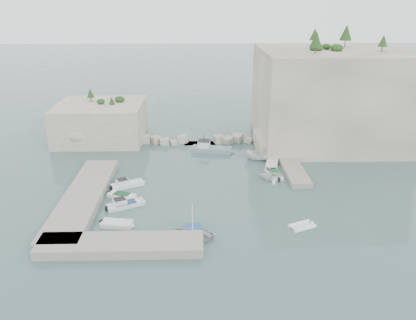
{
  "coord_description": "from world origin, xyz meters",
  "views": [
    {
      "loc": [
        -1.43,
        -50.17,
        25.64
      ],
      "look_at": [
        0.0,
        6.0,
        3.0
      ],
      "focal_mm": 35.0,
      "sensor_mm": 36.0,
      "label": 1
    }
  ],
  "objects_px": {
    "motorboat_d": "(126,207)",
    "motorboat_c": "(122,198)",
    "motorboat_e": "(117,226)",
    "inflatable_dinghy": "(302,227)",
    "rowboat": "(193,238)",
    "tender_east_d": "(260,160)",
    "tender_east_a": "(271,180)",
    "tender_east_c": "(271,167)",
    "tender_east_b": "(274,176)",
    "work_boat": "(212,152)",
    "motorboat_b": "(128,186)"
  },
  "relations": [
    {
      "from": "rowboat",
      "to": "tender_east_b",
      "type": "height_order",
      "value": "rowboat"
    },
    {
      "from": "tender_east_a",
      "to": "tender_east_d",
      "type": "distance_m",
      "value": 7.89
    },
    {
      "from": "rowboat",
      "to": "tender_east_a",
      "type": "distance_m",
      "value": 19.54
    },
    {
      "from": "tender_east_c",
      "to": "motorboat_d",
      "type": "bearing_deg",
      "value": 134.55
    },
    {
      "from": "tender_east_a",
      "to": "tender_east_c",
      "type": "bearing_deg",
      "value": -10.66
    },
    {
      "from": "motorboat_c",
      "to": "tender_east_d",
      "type": "bearing_deg",
      "value": 56.75
    },
    {
      "from": "work_boat",
      "to": "tender_east_b",
      "type": "bearing_deg",
      "value": -37.97
    },
    {
      "from": "motorboat_b",
      "to": "motorboat_e",
      "type": "height_order",
      "value": "motorboat_b"
    },
    {
      "from": "motorboat_d",
      "to": "inflatable_dinghy",
      "type": "distance_m",
      "value": 22.71
    },
    {
      "from": "inflatable_dinghy",
      "to": "work_boat",
      "type": "relative_size",
      "value": 0.43
    },
    {
      "from": "motorboat_b",
      "to": "inflatable_dinghy",
      "type": "height_order",
      "value": "motorboat_b"
    },
    {
      "from": "motorboat_b",
      "to": "tender_east_a",
      "type": "distance_m",
      "value": 21.36
    },
    {
      "from": "rowboat",
      "to": "tender_east_d",
      "type": "bearing_deg",
      "value": -22.4
    },
    {
      "from": "motorboat_d",
      "to": "tender_east_c",
      "type": "relative_size",
      "value": 0.94
    },
    {
      "from": "motorboat_e",
      "to": "inflatable_dinghy",
      "type": "bearing_deg",
      "value": 7.11
    },
    {
      "from": "tender_east_a",
      "to": "tender_east_c",
      "type": "distance_m",
      "value": 4.94
    },
    {
      "from": "tender_east_b",
      "to": "tender_east_d",
      "type": "bearing_deg",
      "value": 2.49
    },
    {
      "from": "inflatable_dinghy",
      "to": "tender_east_d",
      "type": "xyz_separation_m",
      "value": [
        -1.86,
        21.52,
        0.0
      ]
    },
    {
      "from": "inflatable_dinghy",
      "to": "tender_east_c",
      "type": "relative_size",
      "value": 0.58
    },
    {
      "from": "motorboat_c",
      "to": "motorboat_e",
      "type": "bearing_deg",
      "value": -60.07
    },
    {
      "from": "motorboat_b",
      "to": "tender_east_a",
      "type": "bearing_deg",
      "value": -22.29
    },
    {
      "from": "motorboat_e",
      "to": "rowboat",
      "type": "relative_size",
      "value": 0.75
    },
    {
      "from": "tender_east_b",
      "to": "tender_east_c",
      "type": "relative_size",
      "value": 0.83
    },
    {
      "from": "tender_east_d",
      "to": "motorboat_e",
      "type": "bearing_deg",
      "value": 148.37
    },
    {
      "from": "motorboat_b",
      "to": "motorboat_d",
      "type": "xyz_separation_m",
      "value": [
        0.72,
        -6.16,
        0.0
      ]
    },
    {
      "from": "motorboat_b",
      "to": "motorboat_e",
      "type": "xyz_separation_m",
      "value": [
        0.44,
        -10.97,
        0.0
      ]
    },
    {
      "from": "motorboat_c",
      "to": "work_boat",
      "type": "height_order",
      "value": "work_boat"
    },
    {
      "from": "rowboat",
      "to": "inflatable_dinghy",
      "type": "distance_m",
      "value": 13.22
    },
    {
      "from": "tender_east_c",
      "to": "motorboat_e",
      "type": "bearing_deg",
      "value": 142.77
    },
    {
      "from": "tender_east_b",
      "to": "work_boat",
      "type": "height_order",
      "value": "work_boat"
    },
    {
      "from": "tender_east_d",
      "to": "work_boat",
      "type": "distance_m",
      "value": 9.16
    },
    {
      "from": "inflatable_dinghy",
      "to": "motorboat_e",
      "type": "bearing_deg",
      "value": 154.8
    },
    {
      "from": "rowboat",
      "to": "tender_east_d",
      "type": "distance_m",
      "value": 26.08
    },
    {
      "from": "inflatable_dinghy",
      "to": "rowboat",
      "type": "bearing_deg",
      "value": 166.08
    },
    {
      "from": "motorboat_e",
      "to": "motorboat_d",
      "type": "height_order",
      "value": "motorboat_d"
    },
    {
      "from": "motorboat_d",
      "to": "tender_east_a",
      "type": "xyz_separation_m",
      "value": [
        20.57,
        7.89,
        0.0
      ]
    },
    {
      "from": "motorboat_c",
      "to": "work_boat",
      "type": "xyz_separation_m",
      "value": [
        12.98,
        17.47,
        0.0
      ]
    },
    {
      "from": "motorboat_e",
      "to": "tender_east_a",
      "type": "xyz_separation_m",
      "value": [
        20.85,
        12.71,
        0.0
      ]
    },
    {
      "from": "rowboat",
      "to": "tender_east_c",
      "type": "height_order",
      "value": "rowboat"
    },
    {
      "from": "rowboat",
      "to": "motorboat_d",
      "type": "bearing_deg",
      "value": 51.88
    },
    {
      "from": "motorboat_e",
      "to": "inflatable_dinghy",
      "type": "height_order",
      "value": "motorboat_e"
    },
    {
      "from": "motorboat_e",
      "to": "rowboat",
      "type": "height_order",
      "value": "rowboat"
    },
    {
      "from": "motorboat_c",
      "to": "motorboat_d",
      "type": "bearing_deg",
      "value": -45.22
    },
    {
      "from": "tender_east_c",
      "to": "inflatable_dinghy",
      "type": "bearing_deg",
      "value": -164.61
    },
    {
      "from": "motorboat_c",
      "to": "tender_east_c",
      "type": "distance_m",
      "value": 24.62
    },
    {
      "from": "motorboat_d",
      "to": "tender_east_d",
      "type": "xyz_separation_m",
      "value": [
        20.11,
        15.77,
        0.0
      ]
    },
    {
      "from": "motorboat_d",
      "to": "motorboat_c",
      "type": "bearing_deg",
      "value": 85.14
    },
    {
      "from": "inflatable_dinghy",
      "to": "work_boat",
      "type": "distance_m",
      "value": 27.68
    },
    {
      "from": "motorboat_b",
      "to": "tender_east_b",
      "type": "height_order",
      "value": "motorboat_b"
    },
    {
      "from": "motorboat_c",
      "to": "tender_east_a",
      "type": "distance_m",
      "value": 22.16
    }
  ]
}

